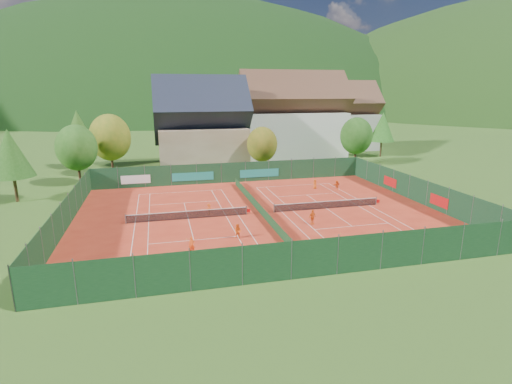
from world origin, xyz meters
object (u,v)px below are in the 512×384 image
at_px(player_left_far, 209,209).
at_px(chalet, 201,129).
at_px(hotel_block_b, 339,120).
at_px(player_right_near, 312,217).
at_px(player_right_far_a, 315,184).
at_px(player_left_near, 192,245).
at_px(hotel_block_a, 292,121).
at_px(player_left_mid, 238,231).
at_px(ball_hopper, 409,236).
at_px(player_right_far_b, 337,185).

bearing_deg(player_left_far, chalet, -102.94).
xyz_separation_m(chalet, hotel_block_b, (33.00, 14.00, -0.01)).
relative_size(player_right_near, player_right_far_a, 1.14).
distance_m(player_left_near, player_left_far, 10.81).
relative_size(player_left_near, player_right_near, 0.98).
distance_m(hotel_block_a, hotel_block_b, 16.14).
height_order(hotel_block_a, player_left_mid, hotel_block_a).
bearing_deg(player_right_near, ball_hopper, -62.60).
xyz_separation_m(player_right_near, player_right_far_b, (8.62, 12.61, -0.07)).
bearing_deg(hotel_block_a, hotel_block_b, 29.74).
xyz_separation_m(player_left_far, player_right_far_b, (18.55, 6.84, 0.06)).
bearing_deg(chalet, player_left_mid, -91.51).
height_order(chalet, player_right_far_b, chalet).
distance_m(player_left_near, player_right_far_b, 27.47).
relative_size(hotel_block_b, player_left_mid, 11.93).
relative_size(player_left_far, player_right_near, 0.83).
bearing_deg(ball_hopper, player_right_far_b, 84.38).
relative_size(player_left_near, player_left_mid, 1.04).
height_order(chalet, ball_hopper, chalet).
bearing_deg(hotel_block_a, player_left_near, -118.27).
bearing_deg(player_right_far_a, player_left_mid, 27.24).
bearing_deg(player_right_far_a, player_right_near, 45.30).
relative_size(ball_hopper, player_left_near, 0.53).
bearing_deg(player_left_mid, chalet, 116.49).
bearing_deg(hotel_block_b, chalet, -157.01).
xyz_separation_m(chalet, ball_hopper, (14.02, -41.49, -6.07)).
height_order(hotel_block_a, player_left_far, hotel_block_a).
bearing_deg(hotel_block_a, player_right_far_a, -102.02).
xyz_separation_m(hotel_block_a, hotel_block_b, (14.00, 8.00, -0.76)).
xyz_separation_m(hotel_block_a, ball_hopper, (-4.98, -47.49, -6.83)).
bearing_deg(player_left_far, ball_hopper, 135.34).
bearing_deg(player_left_near, player_left_mid, 33.59).
xyz_separation_m(player_left_near, player_right_far_b, (21.35, 17.28, -0.05)).
height_order(hotel_block_b, player_right_near, hotel_block_b).
distance_m(player_left_mid, player_right_far_b, 22.50).
relative_size(hotel_block_a, player_right_near, 14.10).
bearing_deg(hotel_block_b, hotel_block_a, -150.26).
bearing_deg(player_left_far, player_left_near, 67.24).
distance_m(chalet, hotel_block_a, 19.94).
relative_size(chalet, player_left_mid, 11.18).
xyz_separation_m(player_left_near, player_right_near, (12.73, 4.67, 0.02)).
relative_size(chalet, player_right_far_b, 11.60).
bearing_deg(chalet, hotel_block_a, 17.53).
height_order(ball_hopper, player_left_near, player_left_near).
height_order(hotel_block_b, ball_hopper, hotel_block_b).
relative_size(player_left_far, player_right_far_a, 0.95).
distance_m(hotel_block_a, player_right_far_a, 28.03).
bearing_deg(player_left_near, player_right_far_b, 43.95).
bearing_deg(player_left_near, hotel_block_a, 66.70).
bearing_deg(player_right_far_b, player_right_far_a, -46.23).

